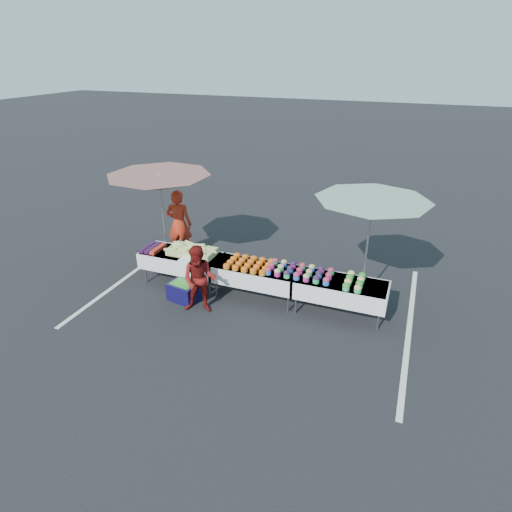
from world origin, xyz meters
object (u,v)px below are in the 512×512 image
(table_center, at_px, (256,274))
(customer, at_px, (200,280))
(table_left, at_px, (182,260))
(table_right, at_px, (340,289))
(vendor, at_px, (179,224))
(umbrella_right, at_px, (372,209))
(umbrella_left, at_px, (160,183))
(storage_bin, at_px, (184,291))

(table_center, distance_m, customer, 1.26)
(table_left, height_order, table_right, same)
(vendor, height_order, umbrella_right, umbrella_right)
(table_center, bearing_deg, umbrella_left, 169.62)
(table_center, xyz_separation_m, umbrella_right, (2.16, 0.67, 1.51))
(storage_bin, bearing_deg, vendor, 132.10)
(umbrella_right, bearing_deg, table_left, -170.45)
(umbrella_right, bearing_deg, storage_bin, -159.72)
(table_center, relative_size, umbrella_right, 0.76)
(customer, xyz_separation_m, umbrella_left, (-1.63, 1.35, 1.45))
(customer, bearing_deg, vendor, 114.33)
(table_left, relative_size, storage_bin, 2.70)
(customer, height_order, umbrella_left, umbrella_left)
(table_left, relative_size, umbrella_right, 0.76)
(table_right, xyz_separation_m, umbrella_left, (-4.30, 0.46, 1.59))
(table_left, relative_size, customer, 1.29)
(table_right, distance_m, vendor, 4.54)
(table_center, xyz_separation_m, table_right, (1.80, 0.00, 0.00))
(umbrella_left, xyz_separation_m, storage_bin, (1.09, -1.11, -1.97))
(table_center, bearing_deg, customer, -134.25)
(table_left, relative_size, vendor, 1.04)
(vendor, distance_m, umbrella_right, 4.90)
(customer, distance_m, umbrella_right, 3.67)
(vendor, xyz_separation_m, umbrella_right, (4.72, -0.56, 1.20))
(umbrella_left, bearing_deg, storage_bin, -45.60)
(storage_bin, bearing_deg, umbrella_left, 144.96)
(table_left, xyz_separation_m, umbrella_right, (3.96, 0.67, 1.51))
(table_center, height_order, umbrella_right, umbrella_right)
(umbrella_left, height_order, storage_bin, umbrella_left)
(umbrella_left, relative_size, umbrella_right, 1.23)
(table_right, bearing_deg, customer, -161.50)
(table_center, distance_m, table_right, 1.80)
(table_center, xyz_separation_m, umbrella_left, (-2.50, 0.46, 1.59))
(umbrella_right, bearing_deg, table_center, -162.84)
(table_right, relative_size, vendor, 1.04)
(table_right, bearing_deg, table_center, 180.00)
(vendor, bearing_deg, table_right, 151.93)
(customer, height_order, umbrella_right, umbrella_right)
(vendor, bearing_deg, table_left, 109.56)
(vendor, height_order, customer, vendor)
(table_left, distance_m, table_right, 3.60)
(customer, relative_size, storage_bin, 2.10)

